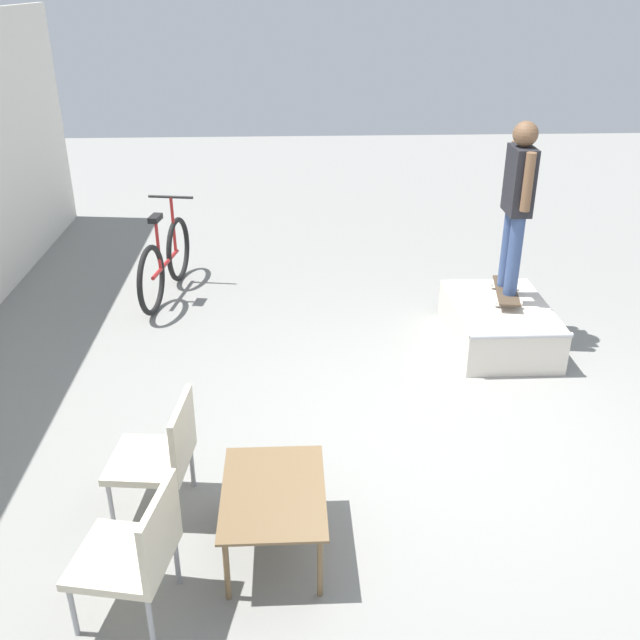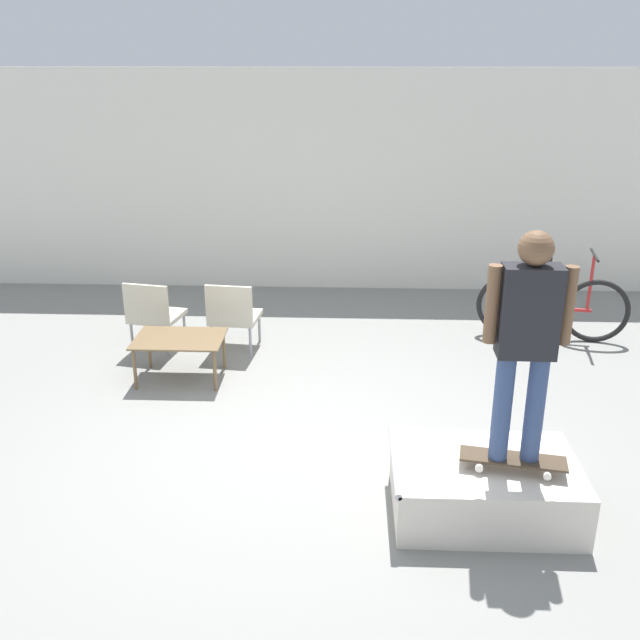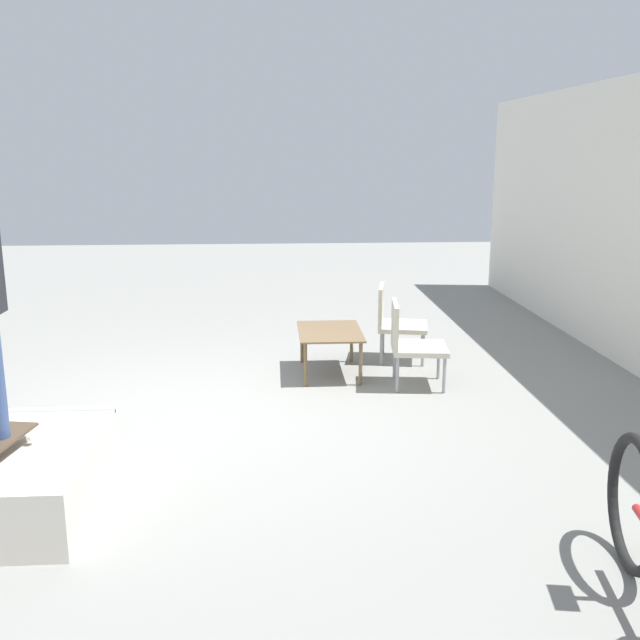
# 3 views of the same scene
# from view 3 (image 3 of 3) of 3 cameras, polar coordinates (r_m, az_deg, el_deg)

# --- Properties ---
(ground_plane) EXTENTS (24.00, 24.00, 0.00)m
(ground_plane) POSITION_cam_3_polar(r_m,az_deg,el_deg) (6.27, -10.24, -7.70)
(ground_plane) COLOR gray
(skate_ramp_box) EXTENTS (1.35, 0.92, 0.44)m
(skate_ramp_box) POSITION_cam_3_polar(r_m,az_deg,el_deg) (4.99, -22.78, -11.60)
(skate_ramp_box) COLOR silver
(skate_ramp_box) RESTS_ON ground_plane
(coffee_table) EXTENTS (0.90, 0.64, 0.45)m
(coffee_table) POSITION_cam_3_polar(r_m,az_deg,el_deg) (7.25, 0.79, -1.23)
(coffee_table) COLOR brown
(coffee_table) RESTS_ON ground_plane
(patio_chair_left) EXTENTS (0.61, 0.61, 0.82)m
(patio_chair_left) POSITION_cam_3_polar(r_m,az_deg,el_deg) (7.78, 6.00, 0.04)
(patio_chair_left) COLOR #99999E
(patio_chair_left) RESTS_ON ground_plane
(patio_chair_right) EXTENTS (0.57, 0.57, 0.82)m
(patio_chair_right) POSITION_cam_3_polar(r_m,az_deg,el_deg) (6.92, 7.24, -1.65)
(patio_chair_right) COLOR #99999E
(patio_chair_right) RESTS_ON ground_plane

